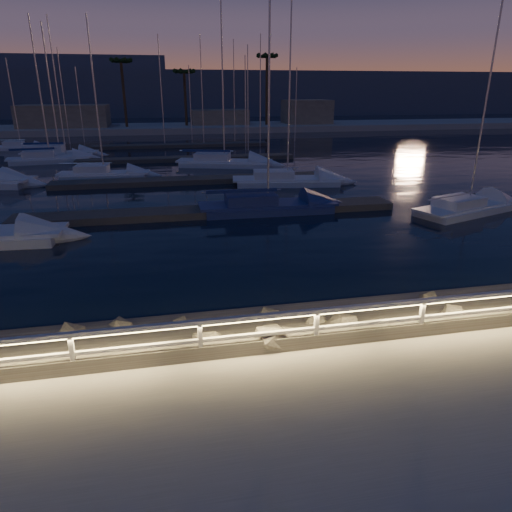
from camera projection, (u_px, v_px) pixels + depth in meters
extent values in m
plane|color=#AEA89D|center=(279.00, 349.00, 11.81)|extent=(400.00, 400.00, 0.00)
cube|color=#AEA89D|center=(308.00, 416.00, 9.54)|extent=(240.00, 5.00, 0.20)
cube|color=#6A665B|center=(266.00, 331.00, 13.29)|extent=(240.00, 3.45, 1.29)
plane|color=black|center=(174.00, 128.00, 85.60)|extent=(320.00, 320.00, 0.00)
plane|color=black|center=(278.00, 388.00, 12.22)|extent=(400.00, 400.00, 0.00)
cube|color=silver|center=(72.00, 354.00, 10.70)|extent=(0.11, 0.11, 1.00)
cube|color=silver|center=(200.00, 340.00, 11.26)|extent=(0.11, 0.11, 1.00)
cube|color=silver|center=(316.00, 328.00, 11.83)|extent=(0.11, 0.11, 1.00)
cube|color=silver|center=(421.00, 318.00, 12.39)|extent=(0.11, 0.11, 1.00)
cube|color=silver|center=(279.00, 315.00, 11.47)|extent=(44.00, 0.12, 0.12)
cube|color=silver|center=(279.00, 332.00, 11.64)|extent=(44.00, 0.09, 0.09)
cube|color=#FFDE72|center=(279.00, 318.00, 11.47)|extent=(44.00, 0.04, 0.03)
sphere|color=#6A665B|center=(181.00, 328.00, 13.63)|extent=(0.84, 0.84, 0.84)
sphere|color=#6A665B|center=(236.00, 345.00, 11.97)|extent=(0.76, 0.76, 0.76)
sphere|color=#6A665B|center=(222.00, 349.00, 11.74)|extent=(0.88, 0.88, 0.88)
sphere|color=#6A665B|center=(315.00, 339.00, 12.19)|extent=(1.01, 1.01, 1.01)
cube|color=#585249|center=(211.00, 212.00, 26.67)|extent=(22.00, 2.00, 0.40)
cube|color=#585249|center=(197.00, 180.00, 35.86)|extent=(22.00, 2.00, 0.40)
cube|color=#585249|center=(188.00, 159.00, 46.90)|extent=(22.00, 2.00, 0.40)
cube|color=#585249|center=(182.00, 145.00, 57.94)|extent=(22.00, 2.00, 0.40)
cube|color=#AEA89D|center=(175.00, 129.00, 79.95)|extent=(160.00, 14.00, 1.20)
cube|color=gray|center=(65.00, 118.00, 75.88)|extent=(14.00, 8.00, 4.00)
cube|color=gray|center=(219.00, 119.00, 81.85)|extent=(10.00, 6.00, 3.00)
cube|color=gray|center=(307.00, 114.00, 83.66)|extent=(8.00, 7.00, 4.60)
cylinder|color=#453620|center=(124.00, 94.00, 74.59)|extent=(0.44, 0.44, 10.50)
cylinder|color=#453620|center=(185.00, 98.00, 77.65)|extent=(0.44, 0.44, 9.00)
cylinder|color=#453620|center=(267.00, 90.00, 78.93)|extent=(0.44, 0.44, 11.50)
cube|color=#3D485F|center=(167.00, 98.00, 130.01)|extent=(220.00, 30.00, 14.00)
cube|color=navy|center=(268.00, 209.00, 27.34)|extent=(7.58, 2.62, 0.54)
cube|color=navy|center=(268.00, 204.00, 27.23)|extent=(8.20, 2.25, 0.15)
cube|color=navy|center=(251.00, 199.00, 26.92)|extent=(2.96, 1.92, 0.64)
cylinder|color=#ADADB2|center=(269.00, 85.00, 24.94)|extent=(0.12, 0.12, 13.10)
cylinder|color=#ADADB2|center=(242.00, 191.00, 26.66)|extent=(4.72, 0.14, 0.08)
cube|color=silver|center=(468.00, 210.00, 27.25)|extent=(7.46, 4.55, 0.47)
cube|color=silver|center=(469.00, 205.00, 27.15)|extent=(7.90, 4.41, 0.13)
cube|color=silver|center=(459.00, 202.00, 26.57)|extent=(3.18, 2.58, 0.56)
cylinder|color=#ADADB2|center=(487.00, 94.00, 25.00)|extent=(0.10, 0.10, 12.28)
cylinder|color=#ADADB2|center=(455.00, 196.00, 26.19)|extent=(4.20, 1.52, 0.07)
cube|color=silver|center=(105.00, 177.00, 37.55)|extent=(6.84, 2.77, 0.52)
cube|color=silver|center=(104.00, 173.00, 37.44)|extent=(7.36, 2.48, 0.14)
cube|color=silver|center=(92.00, 169.00, 37.22)|extent=(2.73, 1.88, 0.61)
cylinder|color=#ADADB2|center=(95.00, 97.00, 35.41)|extent=(0.11, 0.11, 11.59)
cylinder|color=#ADADB2|center=(85.00, 163.00, 37.01)|extent=(4.16, 0.42, 0.08)
cube|color=silver|center=(287.00, 183.00, 35.12)|extent=(8.04, 3.70, 0.52)
cube|color=silver|center=(287.00, 179.00, 35.01)|extent=(8.62, 3.42, 0.14)
cube|color=silver|center=(274.00, 174.00, 34.84)|extent=(3.26, 2.36, 0.61)
cylinder|color=#ADADB2|center=(290.00, 84.00, 32.66)|extent=(0.11, 0.11, 13.44)
cylinder|color=#ADADB2|center=(267.00, 168.00, 34.65)|extent=(4.79, 0.80, 0.08)
cube|color=silver|center=(60.00, 156.00, 49.27)|extent=(7.34, 2.73, 0.61)
cube|color=silver|center=(60.00, 152.00, 49.14)|extent=(7.92, 2.39, 0.17)
cube|color=silver|center=(49.00, 149.00, 48.85)|extent=(2.89, 1.93, 0.73)
cylinder|color=#ADADB2|center=(51.00, 89.00, 46.93)|extent=(0.13, 0.13, 12.56)
cylinder|color=#ADADB2|center=(44.00, 143.00, 48.59)|extent=(4.52, 0.29, 0.09)
cube|color=silver|center=(225.00, 165.00, 43.43)|extent=(8.73, 5.10, 0.60)
cube|color=silver|center=(224.00, 161.00, 43.29)|extent=(9.26, 4.91, 0.16)
cube|color=silver|center=(212.00, 157.00, 43.27)|extent=(3.69, 2.94, 0.71)
cylinder|color=#ADADB2|center=(223.00, 79.00, 40.78)|extent=(0.13, 0.13, 14.37)
cylinder|color=#ADADB2|center=(206.00, 151.00, 43.14)|extent=(4.96, 1.63, 0.09)
cube|color=silver|center=(21.00, 149.00, 55.30)|extent=(5.66, 2.01, 0.48)
cube|color=silver|center=(21.00, 146.00, 55.20)|extent=(6.12, 1.74, 0.13)
cube|color=silver|center=(14.00, 144.00, 54.96)|extent=(2.22, 1.46, 0.56)
cylinder|color=#ADADB2|center=(13.00, 103.00, 53.49)|extent=(0.10, 0.10, 9.75)
cylinder|color=#ADADB2|center=(9.00, 140.00, 54.75)|extent=(3.51, 0.16, 0.07)
cube|color=silver|center=(51.00, 161.00, 45.63)|extent=(7.63, 3.49, 0.57)
cube|color=silver|center=(50.00, 158.00, 45.50)|extent=(8.18, 3.21, 0.16)
cube|color=silver|center=(38.00, 154.00, 45.05)|extent=(3.09, 2.23, 0.68)
cylinder|color=#ADADB2|center=(39.00, 88.00, 43.27)|extent=(0.13, 0.13, 12.76)
cylinder|color=#ADADB2|center=(32.00, 149.00, 44.71)|extent=(4.56, 0.75, 0.08)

